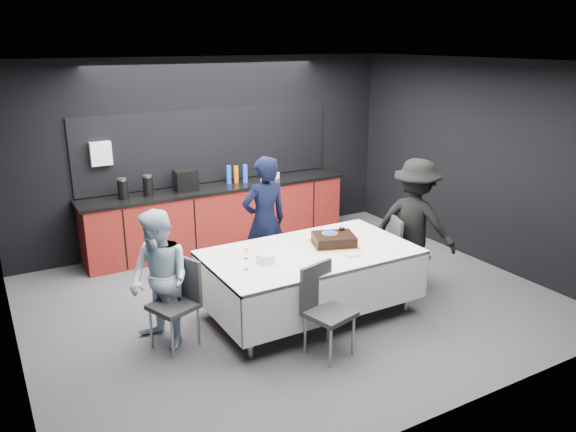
# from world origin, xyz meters

# --- Properties ---
(ground) EXTENTS (6.00, 6.00, 0.00)m
(ground) POSITION_xyz_m (0.00, 0.00, 0.00)
(ground) COLOR #45454A
(ground) RESTS_ON ground
(room_shell) EXTENTS (6.04, 5.04, 2.82)m
(room_shell) POSITION_xyz_m (0.00, 0.00, 1.86)
(room_shell) COLOR white
(room_shell) RESTS_ON ground
(kitchenette) EXTENTS (4.10, 0.64, 2.05)m
(kitchenette) POSITION_xyz_m (-0.02, 2.22, 0.54)
(kitchenette) COLOR maroon
(kitchenette) RESTS_ON ground
(party_table) EXTENTS (2.32, 1.32, 0.78)m
(party_table) POSITION_xyz_m (0.00, -0.40, 0.64)
(party_table) COLOR #99999E
(party_table) RESTS_ON ground
(cake_assembly) EXTENTS (0.60, 0.55, 0.16)m
(cake_assembly) POSITION_xyz_m (0.34, -0.36, 0.84)
(cake_assembly) COLOR gold
(cake_assembly) RESTS_ON party_table
(plate_stack) EXTENTS (0.20, 0.20, 0.10)m
(plate_stack) POSITION_xyz_m (-0.59, -0.44, 0.83)
(plate_stack) COLOR white
(plate_stack) RESTS_ON party_table
(loose_plate_near) EXTENTS (0.22, 0.22, 0.01)m
(loose_plate_near) POSITION_xyz_m (-0.30, -0.87, 0.78)
(loose_plate_near) COLOR white
(loose_plate_near) RESTS_ON party_table
(loose_plate_right_a) EXTENTS (0.22, 0.22, 0.01)m
(loose_plate_right_a) POSITION_xyz_m (0.70, -0.21, 0.78)
(loose_plate_right_a) COLOR white
(loose_plate_right_a) RESTS_ON party_table
(loose_plate_right_b) EXTENTS (0.22, 0.22, 0.01)m
(loose_plate_right_b) POSITION_xyz_m (0.84, -0.80, 0.78)
(loose_plate_right_b) COLOR white
(loose_plate_right_b) RESTS_ON party_table
(loose_plate_far) EXTENTS (0.19, 0.19, 0.01)m
(loose_plate_far) POSITION_xyz_m (0.00, -0.11, 0.78)
(loose_plate_far) COLOR white
(loose_plate_far) RESTS_ON party_table
(fork_pile) EXTENTS (0.18, 0.13, 0.03)m
(fork_pile) POSITION_xyz_m (0.32, -0.75, 0.79)
(fork_pile) COLOR white
(fork_pile) RESTS_ON party_table
(champagne_flute) EXTENTS (0.06, 0.06, 0.22)m
(champagne_flute) POSITION_xyz_m (-0.85, -0.53, 0.94)
(champagne_flute) COLOR white
(champagne_flute) RESTS_ON party_table
(chair_left) EXTENTS (0.54, 0.54, 0.92)m
(chair_left) POSITION_xyz_m (-1.50, -0.28, 0.53)
(chair_left) COLOR #2B2C30
(chair_left) RESTS_ON ground
(chair_right) EXTENTS (0.54, 0.54, 0.92)m
(chair_right) POSITION_xyz_m (1.43, -0.32, 0.53)
(chair_right) COLOR #2B2C30
(chair_right) RESTS_ON ground
(chair_near) EXTENTS (0.51, 0.51, 0.92)m
(chair_near) POSITION_xyz_m (-0.31, -1.15, 0.53)
(chair_near) COLOR #2B2C30
(chair_near) RESTS_ON ground
(person_center) EXTENTS (0.62, 0.42, 1.68)m
(person_center) POSITION_xyz_m (-0.05, 0.60, 0.84)
(person_center) COLOR black
(person_center) RESTS_ON ground
(person_left) EXTENTS (0.75, 0.85, 1.44)m
(person_left) POSITION_xyz_m (-1.67, -0.22, 0.72)
(person_left) COLOR #ADC7DA
(person_left) RESTS_ON ground
(person_right) EXTENTS (1.00, 1.22, 1.64)m
(person_right) POSITION_xyz_m (1.59, -0.33, 0.82)
(person_right) COLOR black
(person_right) RESTS_ON ground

